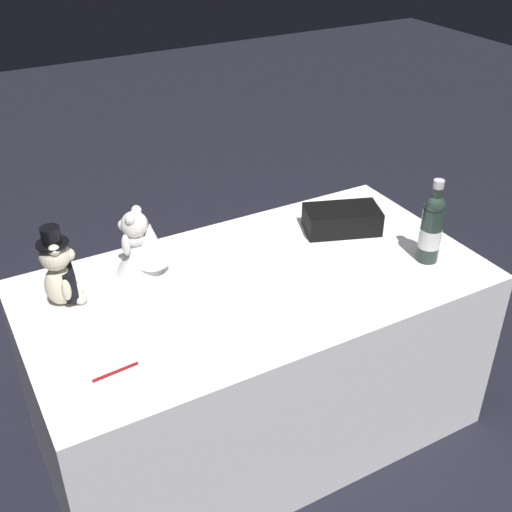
{
  "coord_description": "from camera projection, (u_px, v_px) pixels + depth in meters",
  "views": [
    {
      "loc": [
        0.93,
        1.68,
        2.03
      ],
      "look_at": [
        0.0,
        0.0,
        0.84
      ],
      "focal_mm": 44.76,
      "sensor_mm": 36.0,
      "label": 1
    }
  ],
  "objects": [
    {
      "name": "reception_table",
      "position": [
        256.0,
        357.0,
        2.51
      ],
      "size": [
        1.67,
        0.89,
        0.74
      ],
      "primitive_type": "cube",
      "color": "white",
      "rests_on": "ground_plane"
    },
    {
      "name": "teddy_bear_groom",
      "position": [
        60.0,
        271.0,
        2.13
      ],
      "size": [
        0.13,
        0.14,
        0.3
      ],
      "color": "beige",
      "rests_on": "reception_table"
    },
    {
      "name": "teddy_bear_bride",
      "position": [
        141.0,
        245.0,
        2.31
      ],
      "size": [
        0.22,
        0.21,
        0.25
      ],
      "color": "white",
      "rests_on": "reception_table"
    },
    {
      "name": "gift_case_black",
      "position": [
        342.0,
        220.0,
        2.6
      ],
      "size": [
        0.34,
        0.26,
        0.1
      ],
      "color": "black",
      "rests_on": "reception_table"
    },
    {
      "name": "ground_plane",
      "position": [
        256.0,
        423.0,
        2.7
      ],
      "size": [
        12.0,
        12.0,
        0.0
      ],
      "primitive_type": "plane",
      "color": "black"
    },
    {
      "name": "signing_pen",
      "position": [
        114.0,
        373.0,
        1.89
      ],
      "size": [
        0.15,
        0.02,
        0.01
      ],
      "color": "maroon",
      "rests_on": "reception_table"
    },
    {
      "name": "champagne_bottle",
      "position": [
        432.0,
        227.0,
        2.35
      ],
      "size": [
        0.08,
        0.08,
        0.33
      ],
      "color": "#24342D",
      "rests_on": "reception_table"
    }
  ]
}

